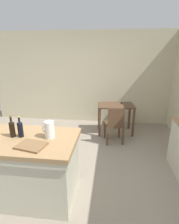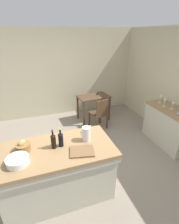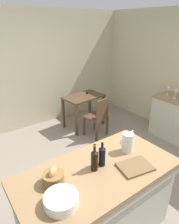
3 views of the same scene
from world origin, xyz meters
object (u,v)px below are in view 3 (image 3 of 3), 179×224
wine_bottle_dark (102,156)px  wine_glass_far_right (168,89)px  island_table (98,200)px  cutting_board (135,167)px  wash_bowl (61,200)px  wooden_chair (98,116)px  bread_basket (53,178)px  writing_desk (84,101)px  wine_bottle_amber (94,160)px  wine_glass_right (176,92)px  pitcher (128,142)px

wine_bottle_dark → wine_glass_far_right: (2.59, 0.97, -0.02)m
wine_glass_far_right → island_table: bearing=-159.2°
wine_glass_far_right → wine_bottle_dark: bearing=-159.5°
cutting_board → wash_bowl: bearing=177.2°
wooden_chair → wine_bottle_dark: bearing=-127.5°
bread_basket → wine_glass_far_right: size_ratio=1.13×
cutting_board → wine_glass_far_right: wine_glass_far_right is taller
island_table → writing_desk: size_ratio=1.77×
wine_bottle_dark → wash_bowl: bearing=-161.6°
wash_bowl → wine_glass_far_right: bearing=20.1°
wash_bowl → cutting_board: bearing=-2.8°
bread_basket → wine_bottle_amber: wine_bottle_amber is taller
island_table → bread_basket: bread_basket is taller
bread_basket → wine_glass_right: size_ratio=1.10×
cutting_board → writing_desk: bearing=66.6°
wine_bottle_amber → wine_glass_far_right: size_ratio=1.65×
wash_bowl → cutting_board: 0.84m
wine_bottle_dark → wine_glass_far_right: size_ratio=1.62×
wine_glass_right → writing_desk: bearing=127.9°
wine_glass_far_right → writing_desk: bearing=133.5°
wine_bottle_dark → wine_glass_far_right: wine_bottle_dark is taller
wooden_chair → wine_bottle_amber: (-1.42, -1.72, 0.57)m
writing_desk → cutting_board: size_ratio=2.82×
bread_basket → cutting_board: bearing=-21.0°
wooden_chair → bread_basket: 2.52m
bread_basket → cutting_board: size_ratio=0.60×
wooden_chair → cutting_board: bearing=-118.5°
wine_bottle_amber → wine_glass_right: size_ratio=1.62×
bread_basket → wine_glass_right: bread_basket is taller
pitcher → wine_glass_right: pitcher is taller
writing_desk → pitcher: size_ratio=3.50×
wash_bowl → cutting_board: wash_bowl is taller
island_table → wine_bottle_dark: bearing=28.6°
bread_basket → wine_glass_right: bearing=12.8°
wooden_chair → cutting_board: (-1.06, -1.95, 0.46)m
wooden_chair → wine_bottle_amber: wine_bottle_amber is taller
wine_glass_right → wine_glass_far_right: (0.06, 0.21, -0.00)m
cutting_board → wine_bottle_dark: (-0.25, 0.24, 0.11)m
pitcher → bread_basket: pitcher is taller
wash_bowl → bread_basket: size_ratio=1.41×
pitcher → writing_desk: bearing=67.4°
wash_bowl → wine_glass_far_right: wine_glass_far_right is taller
cutting_board → wooden_chair: bearing=61.5°
wash_bowl → bread_basket: (0.06, 0.26, 0.02)m
wooden_chair → wine_bottle_dark: (-1.31, -1.71, 0.56)m
wooden_chair → pitcher: 2.00m
bread_basket → wine_bottle_amber: bearing=-10.1°
wine_glass_far_right → pitcher: bearing=-156.6°
wooden_chair → cutting_board: 2.26m
writing_desk → wine_glass_far_right: 1.85m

